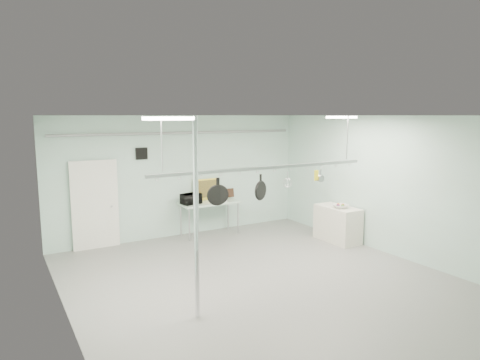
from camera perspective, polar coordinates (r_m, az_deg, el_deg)
floor at (r=8.47m, az=3.37°, el=-13.61°), size 8.00×8.00×0.00m
ceiling at (r=7.84m, az=3.58°, el=8.51°), size 7.00×8.00×0.02m
back_wall at (r=11.48m, az=-7.67°, el=0.53°), size 7.00×0.02×3.20m
right_wall at (r=10.33m, az=19.78°, el=-0.81°), size 0.02×8.00×3.20m
door at (r=10.87m, az=-18.78°, el=-3.26°), size 1.10×0.10×2.20m
wall_vent at (r=11.02m, az=-12.99°, el=3.45°), size 0.30×0.04×0.30m
conduit_pipe at (r=11.30m, az=-7.61°, el=6.26°), size 6.60×0.07×0.07m
chrome_pole at (r=6.68m, az=-5.86°, el=-5.31°), size 0.08×0.08×3.20m
prep_table at (r=11.51m, az=-4.08°, el=-3.27°), size 1.60×0.70×0.91m
side_cabinet at (r=11.26m, az=12.87°, el=-5.74°), size 0.60×1.20×0.90m
pot_rack at (r=8.26m, az=3.51°, el=1.84°), size 4.80×0.06×1.00m
light_panel_left at (r=6.11m, az=-9.61°, el=8.09°), size 0.65×0.30×0.05m
light_panel_right at (r=9.82m, az=13.40°, el=8.15°), size 0.65×0.30×0.05m
microwave at (r=11.25m, az=-6.54°, el=-2.50°), size 0.55×0.43×0.27m
coffee_canister at (r=11.50m, az=-2.13°, el=-2.38°), size 0.18×0.18×0.20m
painting_large at (r=11.74m, az=-4.42°, el=-1.24°), size 0.78×0.13×0.58m
painting_small at (r=12.08m, az=-1.51°, el=-1.73°), size 0.30×0.10×0.25m
fruit_bowl at (r=11.01m, az=13.24°, el=-3.43°), size 0.41×0.41×0.09m
skillet_left at (r=7.78m, az=-3.05°, el=-1.55°), size 0.39×0.14×0.51m
skillet_mid at (r=7.79m, az=-2.88°, el=-1.48°), size 0.35×0.22×0.49m
skillet_right at (r=8.25m, az=2.76°, el=-1.00°), size 0.37×0.22×0.52m
whisk at (r=8.60m, az=6.35°, el=-0.03°), size 0.19×0.19×0.34m
grater at (r=9.05m, az=10.14°, el=0.63°), size 0.10×0.03×0.24m
saucepan at (r=9.12m, az=10.67°, el=0.60°), size 0.17×0.12×0.27m
fruit_cluster at (r=11.00m, az=13.24°, el=-3.22°), size 0.24×0.24×0.09m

